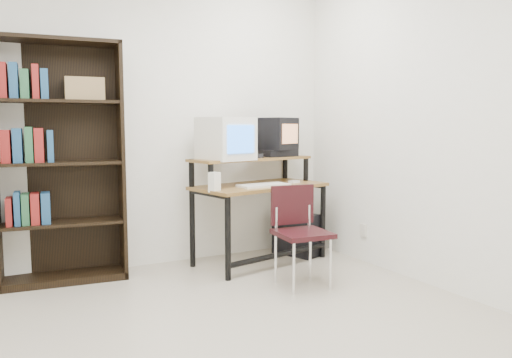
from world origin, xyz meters
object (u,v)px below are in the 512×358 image
computer_desk (258,189)px  school_chair (299,225)px  crt_monitor (226,139)px  crt_tv (276,134)px  pc_tower (296,234)px  bookshelf (60,160)px

computer_desk → school_chair: bearing=-104.8°
crt_monitor → school_chair: crt_monitor is taller
crt_monitor → crt_tv: bearing=-3.2°
computer_desk → pc_tower: (0.44, 0.04, -0.48)m
bookshelf → crt_tv: bearing=3.7°
computer_desk → pc_tower: 0.65m
computer_desk → pc_tower: computer_desk is taller
crt_tv → school_chair: crt_tv is taller
bookshelf → crt_monitor: bearing=-2.4°
crt_monitor → pc_tower: 1.22m
crt_tv → pc_tower: crt_tv is taller
crt_monitor → crt_tv: (0.60, 0.13, 0.04)m
crt_tv → pc_tower: (0.15, -0.12, -0.99)m
computer_desk → school_chair: 0.78m
pc_tower → school_chair: size_ratio=0.57×
computer_desk → crt_monitor: bearing=162.2°
crt_monitor → crt_tv: size_ratio=1.17×
computer_desk → pc_tower: size_ratio=2.97×
computer_desk → bookshelf: size_ratio=0.68×
computer_desk → school_chair: size_ratio=1.68×
computer_desk → crt_monitor: crt_monitor is taller
crt_monitor → school_chair: 1.07m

